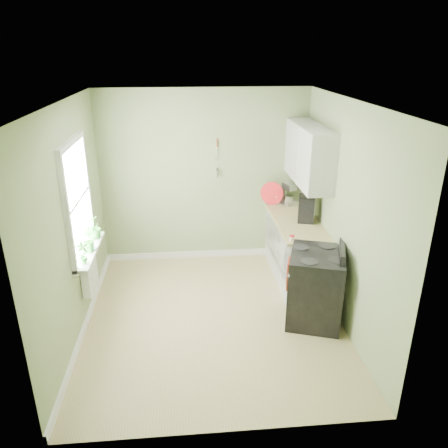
{
  "coord_description": "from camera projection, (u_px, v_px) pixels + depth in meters",
  "views": [
    {
      "loc": [
        -0.29,
        -4.74,
        3.23
      ],
      "look_at": [
        0.19,
        0.55,
        1.08
      ],
      "focal_mm": 35.0,
      "sensor_mm": 36.0,
      "label": 1
    }
  ],
  "objects": [
    {
      "name": "base_cabinets",
      "position": [
        295.0,
        250.0,
        6.48
      ],
      "size": [
        0.6,
        1.6,
        0.87
      ],
      "primitive_type": "cube",
      "color": "silver",
      "rests_on": "floor"
    },
    {
      "name": "upper_cabinets",
      "position": [
        309.0,
        154.0,
        6.05
      ],
      "size": [
        0.35,
        1.4,
        0.8
      ],
      "primitive_type": "cube",
      "color": "silver",
      "rests_on": "wall_right"
    },
    {
      "name": "stove",
      "position": [
        316.0,
        287.0,
        5.43
      ],
      "size": [
        0.87,
        0.92,
        1.04
      ],
      "color": "black",
      "rests_on": "floor"
    },
    {
      "name": "wall_utensils",
      "position": [
        217.0,
        164.0,
        6.68
      ],
      "size": [
        0.02,
        0.14,
        0.58
      ],
      "color": "tan",
      "rests_on": "wall_back"
    },
    {
      "name": "plant_c",
      "position": [
        94.0,
        227.0,
        5.69
      ],
      "size": [
        0.2,
        0.2,
        0.32
      ],
      "primitive_type": "imported",
      "rotation": [
        0.0,
        0.0,
        4.59
      ],
      "color": "#267324",
      "rests_on": "window_sill"
    },
    {
      "name": "jar",
      "position": [
        292.0,
        238.0,
        5.62
      ],
      "size": [
        0.07,
        0.07,
        0.07
      ],
      "color": "#C2B695",
      "rests_on": "countertop"
    },
    {
      "name": "plant_b",
      "position": [
        88.0,
        240.0,
        5.31
      ],
      "size": [
        0.19,
        0.21,
        0.31
      ],
      "primitive_type": "imported",
      "rotation": [
        0.0,
        0.0,
        1.97
      ],
      "color": "#267324",
      "rests_on": "window_sill"
    },
    {
      "name": "window_sill",
      "position": [
        90.0,
        251.0,
        5.43
      ],
      "size": [
        0.18,
        1.14,
        0.04
      ],
      "primitive_type": "cube",
      "color": "white",
      "rests_on": "wall_left"
    },
    {
      "name": "ceiling",
      "position": [
        211.0,
        100.0,
        4.59
      ],
      "size": [
        3.2,
        3.6,
        0.02
      ],
      "primitive_type": "cube",
      "color": "white",
      "rests_on": "wall_back"
    },
    {
      "name": "window",
      "position": [
        77.0,
        200.0,
        5.17
      ],
      "size": [
        0.06,
        1.14,
        1.44
      ],
      "color": "white",
      "rests_on": "wall_left"
    },
    {
      "name": "wall_back",
      "position": [
        204.0,
        178.0,
        6.77
      ],
      "size": [
        3.2,
        0.02,
        2.7
      ],
      "primitive_type": "cube",
      "color": "gray",
      "rests_on": "floor"
    },
    {
      "name": "coffee_maker",
      "position": [
        306.0,
        209.0,
        6.2
      ],
      "size": [
        0.27,
        0.29,
        0.38
      ],
      "color": "black",
      "rests_on": "countertop"
    },
    {
      "name": "plant_a",
      "position": [
        82.0,
        253.0,
        5.01
      ],
      "size": [
        0.18,
        0.16,
        0.28
      ],
      "primitive_type": "imported",
      "rotation": [
        0.0,
        0.0,
        0.5
      ],
      "color": "#267324",
      "rests_on": "window_sill"
    },
    {
      "name": "floor",
      "position": [
        213.0,
        319.0,
        5.61
      ],
      "size": [
        3.2,
        3.6,
        0.02
      ],
      "primitive_type": "cube",
      "color": "tan",
      "rests_on": "ground"
    },
    {
      "name": "kettle",
      "position": [
        276.0,
        199.0,
        6.92
      ],
      "size": [
        0.17,
        0.1,
        0.17
      ],
      "color": "silver",
      "rests_on": "countertop"
    },
    {
      "name": "wall_left",
      "position": [
        71.0,
        225.0,
        4.97
      ],
      "size": [
        0.02,
        3.6,
        2.7
      ],
      "primitive_type": "cube",
      "color": "gray",
      "rests_on": "floor"
    },
    {
      "name": "countertop",
      "position": [
        297.0,
        222.0,
        6.31
      ],
      "size": [
        0.64,
        1.6,
        0.04
      ],
      "primitive_type": "cube",
      "color": "tan",
      "rests_on": "base_cabinets"
    },
    {
      "name": "radiator",
      "position": [
        90.0,
        276.0,
        5.5
      ],
      "size": [
        0.12,
        0.5,
        0.35
      ],
      "primitive_type": "cube",
      "color": "white",
      "rests_on": "wall_left"
    },
    {
      "name": "wall_right",
      "position": [
        346.0,
        216.0,
        5.24
      ],
      "size": [
        0.02,
        3.6,
        2.7
      ],
      "primitive_type": "cube",
      "color": "gray",
      "rests_on": "floor"
    },
    {
      "name": "stand_mixer",
      "position": [
        288.0,
        194.0,
        6.92
      ],
      "size": [
        0.27,
        0.34,
        0.37
      ],
      "color": "#B2B2B7",
      "rests_on": "countertop"
    },
    {
      "name": "red_tray",
      "position": [
        272.0,
        193.0,
        6.88
      ],
      "size": [
        0.36,
        0.21,
        0.36
      ],
      "primitive_type": "cylinder",
      "rotation": [
        1.45,
        0.0,
        -0.43
      ],
      "color": "red",
      "rests_on": "countertop"
    }
  ]
}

